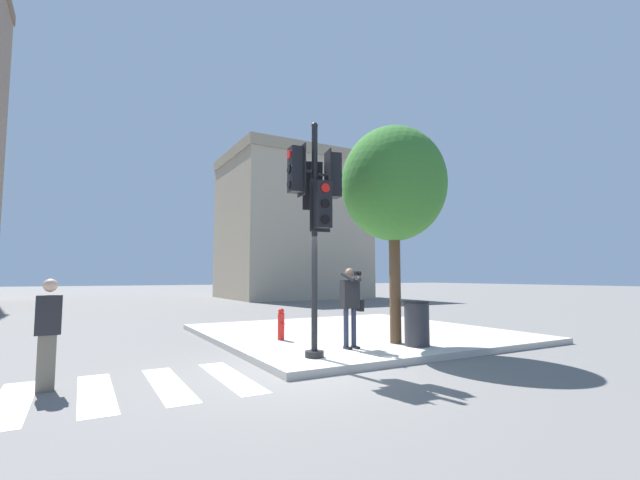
# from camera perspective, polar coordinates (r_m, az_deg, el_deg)

# --- Properties ---
(ground_plane) EXTENTS (160.00, 160.00, 0.00)m
(ground_plane) POSITION_cam_1_polar(r_m,az_deg,el_deg) (8.00, -2.66, -17.21)
(ground_plane) COLOR slate
(sidewalk_corner) EXTENTS (8.00, 8.00, 0.14)m
(sidewalk_corner) POSITION_cam_1_polar(r_m,az_deg,el_deg) (12.71, 4.58, -12.26)
(sidewalk_corner) COLOR #BCB7AD
(sidewalk_corner) RESTS_ON ground_plane
(crosswalk_stripes) EXTENTS (6.57, 2.56, 0.01)m
(crosswalk_stripes) POSITION_cam_1_polar(r_m,az_deg,el_deg) (7.47, -35.89, -17.17)
(crosswalk_stripes) COLOR silver
(crosswalk_stripes) RESTS_ON ground_plane
(traffic_signal_pole) EXTENTS (1.13, 1.12, 4.69)m
(traffic_signal_pole) POSITION_cam_1_polar(r_m,az_deg,el_deg) (8.59, -0.59, 5.45)
(traffic_signal_pole) COLOR black
(traffic_signal_pole) RESTS_ON sidewalk_corner
(person_photographer) EXTENTS (0.58, 0.54, 1.75)m
(person_photographer) POSITION_cam_1_polar(r_m,az_deg,el_deg) (9.51, 4.11, -8.01)
(person_photographer) COLOR black
(person_photographer) RESTS_ON sidewalk_corner
(pedestrian_distant) EXTENTS (0.34, 0.20, 1.67)m
(pedestrian_distant) POSITION_cam_1_polar(r_m,az_deg,el_deg) (7.75, -32.53, -10.20)
(pedestrian_distant) COLOR #6B6051
(pedestrian_distant) RESTS_ON ground_plane
(street_tree) EXTENTS (2.54, 2.54, 5.21)m
(street_tree) POSITION_cam_1_polar(r_m,az_deg,el_deg) (10.61, 9.78, 7.28)
(street_tree) COLOR brown
(street_tree) RESTS_ON sidewalk_corner
(fire_hydrant) EXTENTS (0.17, 0.23, 0.78)m
(fire_hydrant) POSITION_cam_1_polar(r_m,az_deg,el_deg) (10.81, -5.21, -11.11)
(fire_hydrant) COLOR red
(fire_hydrant) RESTS_ON sidewalk_corner
(trash_bin) EXTENTS (0.58, 0.58, 1.00)m
(trash_bin) POSITION_cam_1_polar(r_m,az_deg,el_deg) (10.10, 12.78, -10.78)
(trash_bin) COLOR #2D2D33
(trash_bin) RESTS_ON sidewalk_corner
(building_right) EXTENTS (10.46, 9.14, 11.46)m
(building_right) POSITION_cam_1_polar(r_m,az_deg,el_deg) (34.95, -3.87, 1.78)
(building_right) COLOR tan
(building_right) RESTS_ON ground_plane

